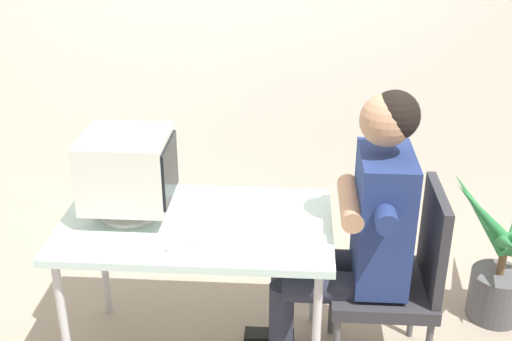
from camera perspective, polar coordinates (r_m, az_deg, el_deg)
name	(u,v)px	position (r m, az deg, el deg)	size (l,w,h in m)	color
desk	(196,233)	(2.84, -5.26, -5.47)	(1.17, 0.70, 0.72)	#B7B7BC
crt_monitor	(128,170)	(2.81, -11.18, 0.01)	(0.37, 0.34, 0.38)	silver
keyboard	(196,222)	(2.78, -5.27, -4.54)	(0.17, 0.45, 0.03)	silver
office_chair	(398,274)	(2.94, 12.36, -8.82)	(0.45, 0.45, 0.89)	#4C4C51
person_seated	(358,226)	(2.80, 8.96, -4.84)	(0.71, 0.57, 1.32)	navy
potted_plant	(503,261)	(3.47, 20.87, -7.41)	(0.73, 0.77, 0.80)	#4C4C51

